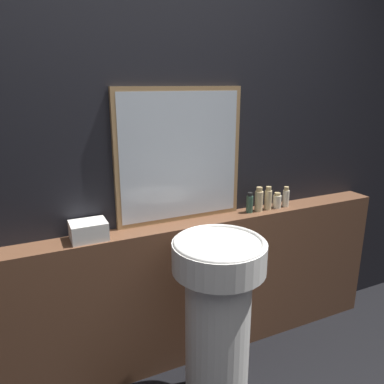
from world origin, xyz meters
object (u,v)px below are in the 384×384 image
at_px(mirror, 180,156).
at_px(conditioner_bottle, 259,200).
at_px(shampoo_bottle, 250,203).
at_px(lotion_bottle, 268,199).
at_px(pedestal_sink, 218,315).
at_px(hand_soap_bottle, 286,197).
at_px(towel_stack, 89,230).
at_px(body_wash_bottle, 277,201).

distance_m(mirror, conditioner_bottle, 0.60).
bearing_deg(shampoo_bottle, lotion_bottle, -0.00).
distance_m(shampoo_bottle, conditioner_bottle, 0.07).
height_order(pedestal_sink, hand_soap_bottle, hand_soap_bottle).
xyz_separation_m(shampoo_bottle, hand_soap_bottle, (0.28, -0.00, 0.00)).
xyz_separation_m(conditioner_bottle, hand_soap_bottle, (0.21, 0.00, -0.01)).
relative_size(towel_stack, hand_soap_bottle, 1.38).
bearing_deg(hand_soap_bottle, conditioner_bottle, 180.00).
relative_size(towel_stack, shampoo_bottle, 1.43).
distance_m(towel_stack, lotion_bottle, 1.12).
relative_size(shampoo_bottle, lotion_bottle, 0.86).
height_order(towel_stack, hand_soap_bottle, hand_soap_bottle).
bearing_deg(towel_stack, lotion_bottle, 0.00).
distance_m(pedestal_sink, lotion_bottle, 0.83).
relative_size(mirror, hand_soap_bottle, 5.72).
distance_m(pedestal_sink, shampoo_bottle, 0.73).
distance_m(towel_stack, conditioner_bottle, 1.05).
bearing_deg(towel_stack, hand_soap_bottle, 0.00).
bearing_deg(pedestal_sink, mirror, 90.49).
bearing_deg(pedestal_sink, lotion_bottle, 34.67).
bearing_deg(hand_soap_bottle, lotion_bottle, 180.00).
bearing_deg(shampoo_bottle, mirror, 171.53).
xyz_separation_m(pedestal_sink, body_wash_bottle, (0.65, 0.40, 0.42)).
distance_m(pedestal_sink, hand_soap_bottle, 0.93).
xyz_separation_m(mirror, shampoo_bottle, (0.44, -0.07, -0.32)).
height_order(towel_stack, shampoo_bottle, shampoo_bottle).
distance_m(pedestal_sink, body_wash_bottle, 0.87).
height_order(pedestal_sink, mirror, mirror).
relative_size(towel_stack, lotion_bottle, 1.22).
height_order(shampoo_bottle, lotion_bottle, lotion_bottle).
bearing_deg(mirror, hand_soap_bottle, -5.20).
height_order(towel_stack, body_wash_bottle, body_wash_bottle).
height_order(lotion_bottle, body_wash_bottle, lotion_bottle).
bearing_deg(body_wash_bottle, towel_stack, 180.00).
relative_size(pedestal_sink, towel_stack, 5.19).
relative_size(mirror, shampoo_bottle, 5.90).
relative_size(mirror, lotion_bottle, 5.05).
relative_size(pedestal_sink, body_wash_bottle, 9.42).
bearing_deg(lotion_bottle, pedestal_sink, -145.33).
relative_size(mirror, towel_stack, 4.14).
bearing_deg(shampoo_bottle, hand_soap_bottle, -0.00).
xyz_separation_m(shampoo_bottle, conditioner_bottle, (0.07, -0.00, 0.01)).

